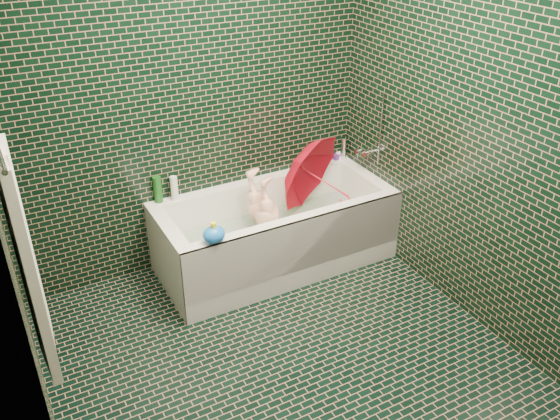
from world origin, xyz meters
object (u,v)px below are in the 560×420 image
bathtub (276,239)px  child (269,228)px  bath_toy (214,234)px  umbrella (322,180)px  rubber_duck (319,160)px

bathtub → child: size_ratio=1.85×
child → bath_toy: (-0.56, -0.34, 0.30)m
child → umbrella: size_ratio=1.52×
bathtub → bath_toy: (-0.61, -0.32, 0.40)m
bathtub → bath_toy: bath_toy is taller
bath_toy → child: bearing=38.5°
rubber_duck → bath_toy: bath_toy is taller
umbrella → rubber_duck: bearing=41.4°
child → bath_toy: size_ratio=5.80×
child → umbrella: umbrella is taller
umbrella → bathtub: bearing=160.8°
rubber_duck → bath_toy: 1.34m
child → bath_toy: bearing=-63.3°
child → umbrella: 0.52m
umbrella → rubber_duck: (0.19, 0.33, -0.01)m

